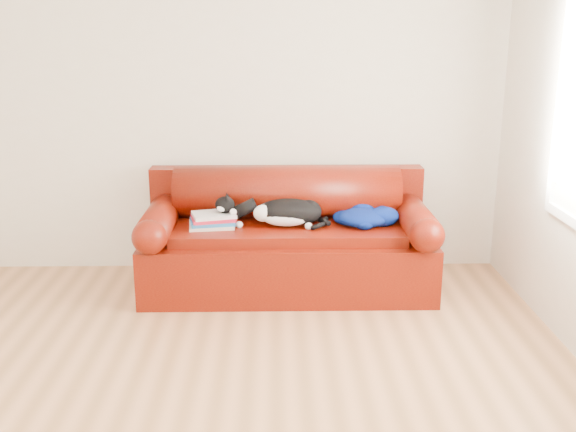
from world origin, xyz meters
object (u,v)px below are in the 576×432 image
Objects in this scene: book_stack at (213,220)px; blanket at (365,216)px; cat at (287,213)px; sofa_base at (288,258)px.

blanket is at bearing 1.72° from book_stack.
blanket is at bearing -1.10° from cat.
sofa_base is 3.95× the size of blanket.
blanket is (1.11, 0.03, 0.01)m from book_stack.
blanket is (0.57, 0.03, -0.03)m from cat.
cat is at bearing -93.73° from sofa_base.
book_stack reaches higher than sofa_base.
blanket is (0.56, -0.02, 0.32)m from sofa_base.
book_stack is 0.54m from cat.
cat is 0.57m from blanket.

